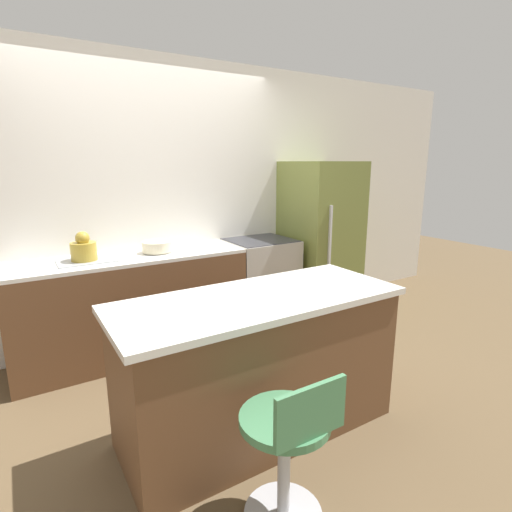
% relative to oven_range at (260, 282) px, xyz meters
% --- Properties ---
extents(ground_plane, '(14.00, 14.00, 0.00)m').
position_rel_oven_range_xyz_m(ground_plane, '(-1.02, -0.31, -0.45)').
color(ground_plane, brown).
extents(wall_back, '(8.00, 0.06, 2.60)m').
position_rel_oven_range_xyz_m(wall_back, '(-1.02, 0.32, 0.85)').
color(wall_back, white).
rests_on(wall_back, ground_plane).
extents(back_counter, '(1.94, 0.58, 0.90)m').
position_rel_oven_range_xyz_m(back_counter, '(-1.31, 0.00, -0.00)').
color(back_counter, brown).
rests_on(back_counter, ground_plane).
extents(kitchen_island, '(1.74, 0.71, 0.89)m').
position_rel_oven_range_xyz_m(kitchen_island, '(-0.93, -1.46, -0.00)').
color(kitchen_island, brown).
rests_on(kitchen_island, ground_plane).
extents(oven_range, '(0.66, 0.60, 0.90)m').
position_rel_oven_range_xyz_m(oven_range, '(0.00, 0.00, 0.00)').
color(oven_range, '#B7B2A8').
rests_on(oven_range, ground_plane).
extents(refrigerator, '(0.69, 0.73, 1.67)m').
position_rel_oven_range_xyz_m(refrigerator, '(0.74, -0.06, 0.39)').
color(refrigerator, olive).
rests_on(refrigerator, ground_plane).
extents(stool_chair, '(0.42, 0.42, 0.79)m').
position_rel_oven_range_xyz_m(stool_chair, '(-1.18, -2.10, -0.06)').
color(stool_chair, '#B7B7BC').
rests_on(stool_chair, ground_plane).
extents(kettle, '(0.20, 0.20, 0.23)m').
position_rel_oven_range_xyz_m(kettle, '(-1.66, 0.00, 0.54)').
color(kettle, '#B29333').
rests_on(kettle, back_counter).
extents(mixing_bowl, '(0.25, 0.25, 0.09)m').
position_rel_oven_range_xyz_m(mixing_bowl, '(-1.07, 0.00, 0.50)').
color(mixing_bowl, beige).
rests_on(mixing_bowl, back_counter).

